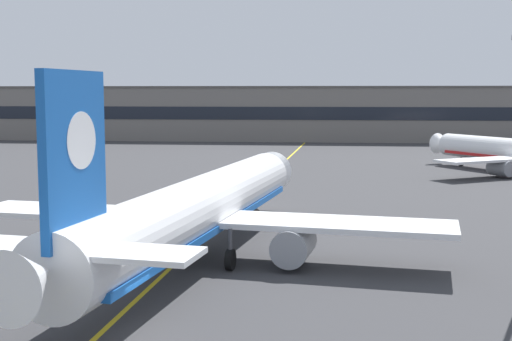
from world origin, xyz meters
TOP-DOWN VIEW (x-y plane):
  - ground_plane at (0.00, 0.00)m, footprint 400.00×400.00m
  - taxiway_centreline at (0.00, 30.00)m, footprint 8.58×179.82m
  - airliner_foreground at (0.60, 13.88)m, footprint 32.36×41.42m
  - safety_cone_by_nose_gear at (1.00, 30.98)m, footprint 0.44×0.44m
  - terminal_building at (-3.81, 126.24)m, footprint 163.15×12.40m

SIDE VIEW (x-z plane):
  - ground_plane at x=0.00m, z-range 0.00..0.00m
  - taxiway_centreline at x=0.00m, z-range 0.00..0.01m
  - safety_cone_by_nose_gear at x=1.00m, z-range -0.02..0.53m
  - airliner_foreground at x=0.60m, z-range -2.46..9.19m
  - terminal_building at x=-3.81m, z-range 0.01..12.16m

